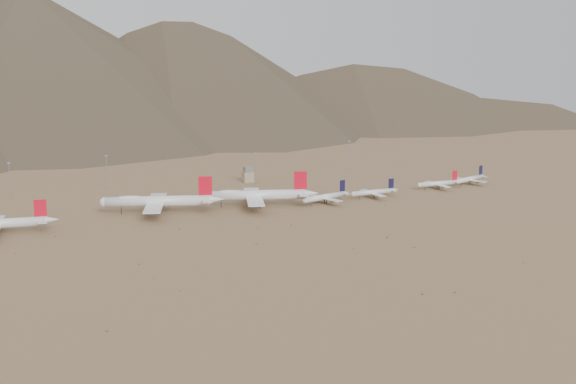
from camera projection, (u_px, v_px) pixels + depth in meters
name	position (u px, v px, depth m)	size (l,w,h in m)	color
ground	(271.00, 217.00, 452.41)	(3000.00, 3000.00, 0.00)	olive
mountain_ridge	(69.00, 23.00, 1231.37)	(4400.00, 1000.00, 300.00)	brown
widebody_centre	(158.00, 201.00, 459.23)	(76.36, 60.75, 23.53)	silver
widebody_east	(256.00, 195.00, 479.03)	(76.00, 60.35, 23.33)	silver
narrowbody_a	(326.00, 197.00, 490.72)	(42.09, 31.17, 14.26)	silver
narrowbody_b	(374.00, 192.00, 509.25)	(38.84, 27.75, 12.81)	silver
narrowbody_c	(439.00, 183.00, 542.52)	(39.25, 27.99, 12.95)	silver
narrowbody_d	(470.00, 179.00, 561.16)	(38.76, 28.93, 13.33)	silver
control_tower	(248.00, 175.00, 571.00)	(8.00, 8.00, 12.00)	gray
mast_far_west	(10.00, 179.00, 505.58)	(2.00, 0.60, 25.70)	gray
mast_west	(107.00, 170.00, 540.30)	(2.00, 0.60, 25.70)	gray
mast_centre	(255.00, 167.00, 553.58)	(2.00, 0.60, 25.70)	gray
mast_east	(349.00, 154.00, 627.76)	(2.00, 0.60, 25.70)	gray
mast_far_east	(417.00, 152.00, 640.65)	(2.00, 0.60, 25.70)	gray
desert_scrub	(286.00, 253.00, 370.30)	(409.50, 170.19, 0.88)	brown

